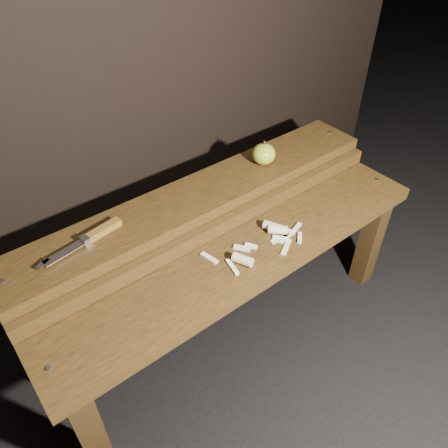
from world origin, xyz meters
TOP-DOWN VIEW (x-y plane):
  - ground at (0.00, 0.00)m, footprint 60.00×60.00m
  - bench_front_tier at (0.00, -0.06)m, footprint 1.20×0.20m
  - bench_rear_tier at (0.00, 0.17)m, footprint 1.20×0.21m
  - apple at (0.24, 0.17)m, footprint 0.07×0.07m
  - knife at (-0.33, 0.18)m, footprint 0.24×0.06m
  - apple_scraps at (0.06, -0.05)m, footprint 0.31×0.15m

SIDE VIEW (x-z plane):
  - ground at x=0.00m, z-range 0.00..0.00m
  - bench_front_tier at x=0.00m, z-range 0.14..0.56m
  - bench_rear_tier at x=0.00m, z-range 0.16..0.67m
  - apple_scraps at x=0.06m, z-range 0.42..0.44m
  - knife at x=-0.33m, z-range 0.50..0.52m
  - apple at x=0.24m, z-range 0.49..0.57m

